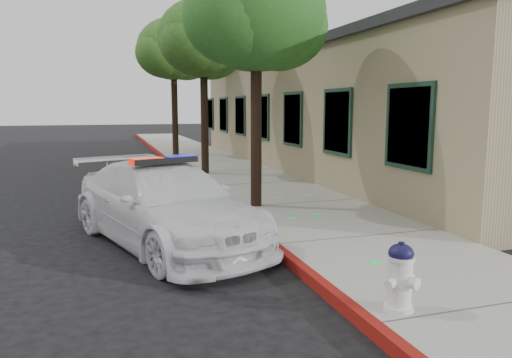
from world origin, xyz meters
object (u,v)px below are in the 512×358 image
Objects in this scene: street_tree_mid at (203,42)px; street_tree_far at (174,52)px; fire_hydrant at (400,276)px; police_car at (165,204)px; clapboard_building at (360,112)px; street_tree_near at (257,17)px.

street_tree_far is at bearing 89.78° from street_tree_mid.
fire_hydrant is 12.02m from street_tree_mid.
police_car is 0.92× the size of street_tree_mid.
street_tree_mid is at bearing -90.22° from street_tree_far.
clapboard_building is 3.73× the size of street_tree_mid.
clapboard_building is at bearing 39.61° from fire_hydrant.
street_tree_near is at bearing 21.07° from police_car.
street_tree_far is at bearing 66.60° from fire_hydrant.
street_tree_far is (0.03, 6.64, 0.39)m from street_tree_mid.
police_car is at bearing -106.56° from street_tree_mid.
police_car is 0.84× the size of street_tree_far.
police_car is 0.94× the size of street_tree_near.
street_tree_near is at bearing 65.12° from fire_hydrant.
fire_hydrant is (2.01, -3.88, -0.16)m from police_car.
clapboard_building is 3.84× the size of street_tree_near.
street_tree_far is (0.25, 18.03, 4.23)m from fire_hydrant.
street_tree_far reaches higher than street_tree_mid.
police_car is (-8.22, -7.92, -1.43)m from clapboard_building.
fire_hydrant is 0.14× the size of street_tree_near.
street_tree_far reaches higher than street_tree_near.
police_car is at bearing -136.09° from clapboard_building.
street_tree_near is (0.23, 5.78, 3.68)m from fire_hydrant.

